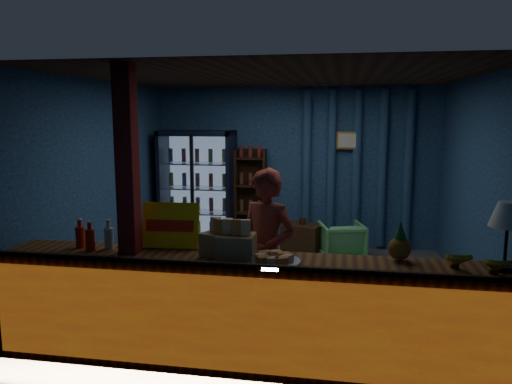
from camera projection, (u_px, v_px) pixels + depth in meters
The scene contains 19 objects.
ground at pixel (276, 289), 6.24m from camera, with size 4.60×4.60×0.00m, color #515154.
room_walls at pixel (277, 164), 6.00m from camera, with size 4.60×4.60×4.60m.
counter at pixel (247, 312), 4.31m from camera, with size 4.40×0.57×0.99m.
support_post at pixel (129, 214), 4.37m from camera, with size 0.16×0.16×2.60m, color maroon.
beverage_cooler at pixel (199, 189), 8.23m from camera, with size 1.20×0.62×1.90m.
bottle_shelf at pixel (251, 198), 8.24m from camera, with size 0.50×0.28×1.60m.
curtain_folds at pixel (357, 169), 7.95m from camera, with size 1.74×0.14×2.50m.
framed_picture at pixel (348, 140), 7.87m from camera, with size 0.36×0.04×0.28m.
shopkeeper at pixel (266, 254), 4.79m from camera, with size 0.61×0.40×1.66m, color maroon.
green_chair at pixel (342, 242), 7.40m from camera, with size 0.61×0.63×0.58m, color #61C36F.
side_table at pixel (302, 240), 7.61m from camera, with size 0.65×0.54×0.61m.
yellow_sign at pixel (171, 225), 4.56m from camera, with size 0.53×0.14×0.42m.
soda_bottles at pixel (93, 237), 4.52m from camera, with size 0.37×0.16×0.27m.
snack_box_left at pixel (236, 244), 4.25m from camera, with size 0.32×0.27×0.33m.
snack_box_centre at pixel (221, 242), 4.33m from camera, with size 0.38×0.35×0.33m.
pastry_tray at pixel (274, 260), 4.12m from camera, with size 0.45×0.45×0.07m.
banana_bunches at pixel (493, 262), 3.86m from camera, with size 0.76×0.29×0.17m.
table_lamp at pixel (508, 217), 3.83m from camera, with size 0.28×0.28×0.55m.
pineapple at pixel (400, 245), 4.16m from camera, with size 0.19×0.19×0.33m.
Camera 1 is at (0.79, -5.93, 2.17)m, focal length 35.00 mm.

